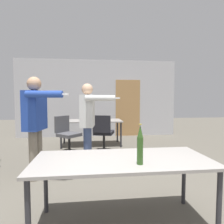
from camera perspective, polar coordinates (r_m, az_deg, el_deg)
name	(u,v)px	position (r m, az deg, el deg)	size (l,w,h in m)	color
back_wall	(99,99)	(7.26, -3.85, 3.85)	(5.74, 0.12, 2.76)	#BCBCC1
conference_table_near	(122,164)	(2.19, 2.99, -14.73)	(1.86, 0.82, 0.73)	gray
conference_table_far	(91,123)	(5.88, -5.96, -3.01)	(1.77, 0.82, 0.73)	gray
person_left_plaid	(36,118)	(3.60, -20.94, -1.59)	(0.77, 0.76, 1.73)	slate
person_near_casual	(88,117)	(4.02, -6.82, -1.46)	(0.76, 0.73, 1.67)	#3D4C75
office_chair_side_rolled	(67,136)	(5.18, -12.71, -6.64)	(0.69, 0.68, 0.93)	black
office_chair_far_left	(103,135)	(5.07, -2.51, -6.49)	(0.58, 0.63, 0.96)	black
beer_bottle	(140,145)	(1.96, 8.03, -9.42)	(0.06, 0.06, 0.39)	#2D511E
drink_cup	(98,118)	(5.96, -3.95, -1.82)	(0.09, 0.09, 0.09)	#E05123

